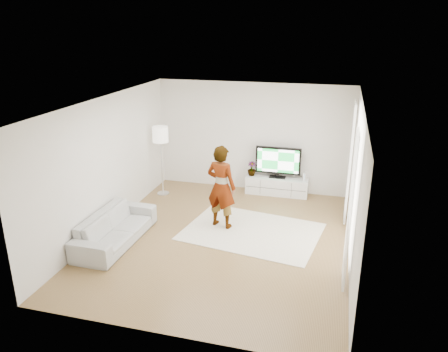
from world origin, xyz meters
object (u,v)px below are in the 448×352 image
(media_console, at_px, (277,186))
(player, at_px, (221,187))
(floor_lamp, at_px, (160,137))
(sofa, at_px, (115,228))
(rug, at_px, (252,232))
(television, at_px, (278,161))

(media_console, height_order, player, player)
(player, height_order, floor_lamp, player)
(media_console, xyz_separation_m, sofa, (-2.74, -3.43, 0.09))
(rug, height_order, player, player)
(player, distance_m, sofa, 2.32)
(rug, xyz_separation_m, sofa, (-2.56, -1.14, 0.30))
(television, xyz_separation_m, rug, (-0.18, -2.31, -0.87))
(rug, relative_size, sofa, 1.30)
(television, bearing_deg, floor_lamp, -164.83)
(rug, bearing_deg, media_console, 85.43)
(media_console, xyz_separation_m, floor_lamp, (-2.84, -0.74, 1.27))
(floor_lamp, bearing_deg, television, 15.17)
(player, xyz_separation_m, floor_lamp, (-1.96, 1.44, 0.58))
(player, bearing_deg, rug, -174.29)
(media_console, relative_size, television, 1.38)
(media_console, bearing_deg, rug, -94.57)
(player, xyz_separation_m, sofa, (-1.86, -1.24, -0.61))
(rug, bearing_deg, player, 171.93)
(player, bearing_deg, sofa, 47.57)
(television, xyz_separation_m, sofa, (-2.74, -3.46, -0.57))
(rug, bearing_deg, television, 85.49)
(media_console, xyz_separation_m, player, (-0.88, -2.19, 0.69))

